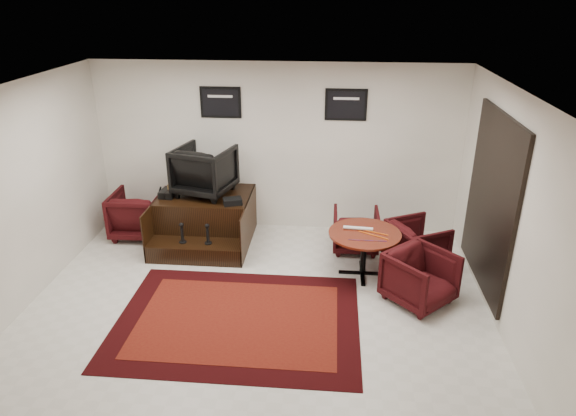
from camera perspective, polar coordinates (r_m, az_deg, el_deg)
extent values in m
plane|color=silver|center=(6.85, -3.44, -10.85)|extent=(6.00, 6.00, 0.00)
cube|color=white|center=(8.51, -1.24, 6.62)|extent=(6.00, 0.02, 2.80)
cube|color=white|center=(4.05, -9.17, -14.16)|extent=(6.00, 0.02, 2.80)
cube|color=white|center=(7.25, -27.89, 0.79)|extent=(0.02, 5.00, 2.80)
cube|color=white|center=(6.46, 23.58, -0.98)|extent=(0.02, 5.00, 2.80)
cube|color=white|center=(5.77, -4.12, 12.83)|extent=(6.00, 5.00, 0.02)
cube|color=black|center=(7.10, 21.62, 0.60)|extent=(0.05, 1.90, 2.30)
cube|color=black|center=(7.10, 21.54, 0.61)|extent=(0.02, 1.72, 2.12)
cube|color=black|center=(7.10, 21.58, 0.61)|extent=(0.03, 0.05, 2.12)
cube|color=black|center=(8.45, -7.50, 11.56)|extent=(0.66, 0.03, 0.50)
cube|color=black|center=(8.43, -7.53, 11.54)|extent=(0.58, 0.01, 0.42)
cube|color=silver|center=(8.41, -7.57, 12.20)|extent=(0.40, 0.00, 0.04)
cube|color=black|center=(8.26, 6.46, 11.34)|extent=(0.66, 0.03, 0.50)
cube|color=black|center=(8.24, 6.46, 11.31)|extent=(0.58, 0.01, 0.42)
cube|color=silver|center=(8.22, 6.50, 11.99)|extent=(0.40, 0.00, 0.04)
cube|color=black|center=(6.62, -5.58, -12.29)|extent=(3.02, 2.27, 0.01)
cube|color=#59110C|center=(6.61, -5.59, -12.24)|extent=(2.48, 1.73, 0.01)
cube|color=black|center=(8.55, -9.00, -0.87)|extent=(1.48, 1.09, 0.77)
cube|color=black|center=(7.99, -10.17, -4.72)|extent=(1.48, 0.44, 0.27)
cube|color=black|center=(8.56, -14.11, -1.27)|extent=(0.02, 1.53, 0.77)
cube|color=black|center=(8.21, -4.38, -1.69)|extent=(0.02, 1.53, 0.77)
cylinder|color=black|center=(7.98, -11.61, -3.71)|extent=(0.11, 0.11, 0.02)
cylinder|color=black|center=(7.92, -11.68, -2.87)|extent=(0.04, 0.04, 0.24)
sphere|color=black|center=(7.85, -11.78, -1.86)|extent=(0.07, 0.07, 0.07)
cylinder|color=black|center=(7.88, -8.85, -3.86)|extent=(0.11, 0.11, 0.02)
cylinder|color=black|center=(7.82, -8.91, -3.01)|extent=(0.04, 0.04, 0.24)
sphere|color=black|center=(7.75, -8.98, -1.98)|extent=(0.07, 0.07, 0.07)
imported|color=black|center=(8.30, -9.27, 4.42)|extent=(1.01, 0.98, 0.86)
cube|color=black|center=(8.43, -13.56, 1.63)|extent=(0.13, 0.30, 0.11)
cube|color=black|center=(8.39, -12.80, 1.58)|extent=(0.13, 0.30, 0.11)
cube|color=black|center=(7.94, -6.19, 0.74)|extent=(0.33, 0.27, 0.10)
imported|color=black|center=(8.86, -16.28, -0.39)|extent=(0.84, 0.79, 0.85)
cylinder|color=#431209|center=(7.31, 8.52, -2.84)|extent=(1.02, 1.02, 0.03)
cylinder|color=black|center=(7.46, 8.38, -5.01)|extent=(0.08, 0.08, 0.60)
cube|color=black|center=(7.61, 8.24, -7.16)|extent=(0.68, 0.06, 0.03)
cube|color=black|center=(7.61, 8.24, -7.16)|extent=(0.06, 0.68, 0.03)
imported|color=black|center=(8.14, 7.53, -2.25)|extent=(0.70, 0.66, 0.72)
imported|color=black|center=(7.86, 14.15, -3.62)|extent=(0.95, 0.97, 0.75)
imported|color=black|center=(6.96, 14.49, -7.28)|extent=(1.04, 1.04, 0.78)
cylinder|color=silver|center=(7.37, 7.80, -2.24)|extent=(0.42, 0.08, 0.05)
cylinder|color=orange|center=(7.24, 9.46, -2.99)|extent=(0.40, 0.23, 0.01)
cylinder|color=orange|center=(7.33, 9.41, -2.64)|extent=(0.42, 0.18, 0.01)
cylinder|color=#4C1933|center=(7.07, 7.12, -3.53)|extent=(0.10, 0.02, 0.01)
cylinder|color=#4C1933|center=(7.07, 7.61, -3.55)|extent=(0.10, 0.02, 0.01)
cylinder|color=#4C1933|center=(7.08, 8.09, -3.56)|extent=(0.10, 0.02, 0.01)
cylinder|color=#4C1933|center=(7.08, 8.58, -3.58)|extent=(0.10, 0.02, 0.01)
cylinder|color=#4C1933|center=(7.09, 9.06, -3.59)|extent=(0.10, 0.02, 0.01)
cylinder|color=#4C1933|center=(7.09, 9.55, -3.61)|extent=(0.10, 0.02, 0.01)
cylinder|color=#4C1933|center=(7.10, 10.03, -3.62)|extent=(0.10, 0.02, 0.01)
cylinder|color=#4C1933|center=(7.10, 10.51, -3.64)|extent=(0.10, 0.02, 0.01)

